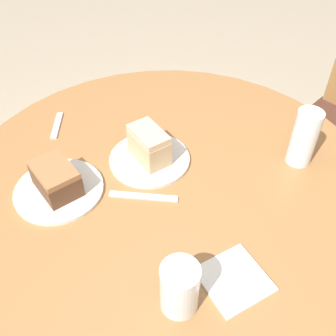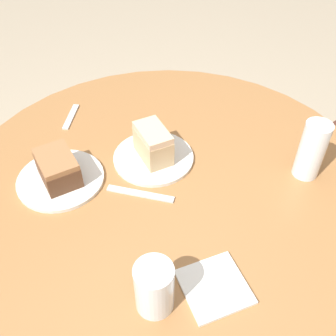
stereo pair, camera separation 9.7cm
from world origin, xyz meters
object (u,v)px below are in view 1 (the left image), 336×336
object	(u,v)px
plate_far	(59,190)
cake_slice_far	(56,178)
plate_near	(150,159)
glass_lemonade	(303,141)
glass_water	(180,289)
cake_slice_near	(149,145)

from	to	relation	value
plate_far	cake_slice_far	bearing A→B (deg)	180.00
plate_near	plate_far	world-z (taller)	same
plate_near	glass_lemonade	world-z (taller)	glass_lemonade
glass_water	glass_lemonade	bearing A→B (deg)	99.82
plate_far	glass_lemonade	size ratio (longest dim) A/B	1.39
plate_near	cake_slice_far	size ratio (longest dim) A/B	1.72
cake_slice_near	glass_water	size ratio (longest dim) A/B	1.05
cake_slice_near	glass_water	distance (m)	0.41
plate_near	plate_far	distance (m)	0.25
cake_slice_near	glass_lemonade	bearing A→B (deg)	48.48
cake_slice_far	plate_far	bearing A→B (deg)	0.00
plate_far	plate_near	bearing A→B (deg)	75.63
cake_slice_near	glass_water	world-z (taller)	glass_water
glass_lemonade	glass_water	distance (m)	0.52
plate_far	glass_water	xyz separation A→B (m)	(0.41, 0.02, 0.05)
plate_far	cake_slice_near	world-z (taller)	cake_slice_near
plate_far	glass_lemonade	bearing A→B (deg)	58.86
cake_slice_near	glass_water	xyz separation A→B (m)	(0.35, -0.22, -0.00)
glass_lemonade	plate_far	bearing A→B (deg)	-121.14
plate_far	cake_slice_far	xyz separation A→B (m)	(-0.00, 0.00, 0.04)
plate_near	plate_far	size ratio (longest dim) A/B	0.98
cake_slice_far	glass_water	distance (m)	0.41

